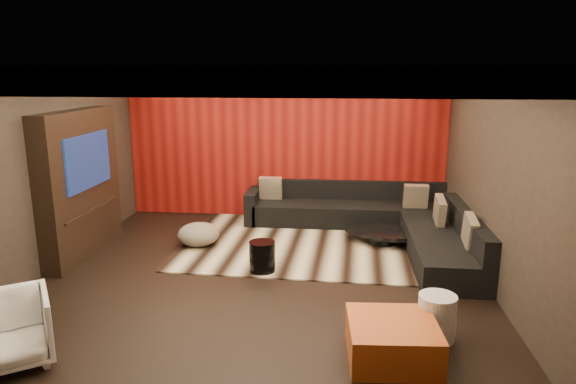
# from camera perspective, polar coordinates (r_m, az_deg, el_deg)

# --- Properties ---
(floor) EXTENTS (6.00, 6.00, 0.02)m
(floor) POSITION_cam_1_polar(r_m,az_deg,el_deg) (7.21, -2.90, -9.28)
(floor) COLOR black
(floor) RESTS_ON ground
(ceiling) EXTENTS (6.00, 6.00, 0.02)m
(ceiling) POSITION_cam_1_polar(r_m,az_deg,el_deg) (6.65, -3.19, 13.74)
(ceiling) COLOR silver
(ceiling) RESTS_ON ground
(wall_back) EXTENTS (6.00, 0.02, 2.80)m
(wall_back) POSITION_cam_1_polar(r_m,az_deg,el_deg) (9.73, -0.31, 5.33)
(wall_back) COLOR black
(wall_back) RESTS_ON ground
(wall_left) EXTENTS (0.02, 6.00, 2.80)m
(wall_left) POSITION_cam_1_polar(r_m,az_deg,el_deg) (7.84, -25.36, 2.05)
(wall_left) COLOR black
(wall_left) RESTS_ON ground
(wall_right) EXTENTS (0.02, 6.00, 2.80)m
(wall_right) POSITION_cam_1_polar(r_m,az_deg,el_deg) (7.00, 22.13, 1.12)
(wall_right) COLOR black
(wall_right) RESTS_ON ground
(red_feature_wall) EXTENTS (5.98, 0.05, 2.78)m
(red_feature_wall) POSITION_cam_1_polar(r_m,az_deg,el_deg) (9.69, -0.33, 5.30)
(red_feature_wall) COLOR #6B0C0A
(red_feature_wall) RESTS_ON ground
(soffit_back) EXTENTS (6.00, 0.60, 0.22)m
(soffit_back) POSITION_cam_1_polar(r_m,az_deg,el_deg) (9.33, -0.53, 12.93)
(soffit_back) COLOR silver
(soffit_back) RESTS_ON ground
(soffit_front) EXTENTS (6.00, 0.60, 0.22)m
(soffit_front) POSITION_cam_1_polar(r_m,az_deg,el_deg) (4.01, -9.33, 12.09)
(soffit_front) COLOR silver
(soffit_front) RESTS_ON ground
(soffit_left) EXTENTS (0.60, 4.80, 0.22)m
(soffit_left) POSITION_cam_1_polar(r_m,az_deg,el_deg) (7.56, -24.30, 11.66)
(soffit_left) COLOR silver
(soffit_left) RESTS_ON ground
(soffit_right) EXTENTS (0.60, 4.80, 0.22)m
(soffit_right) POSITION_cam_1_polar(r_m,az_deg,el_deg) (6.78, 20.53, 11.92)
(soffit_right) COLOR silver
(soffit_right) RESTS_ON ground
(cove_back) EXTENTS (4.80, 0.08, 0.04)m
(cove_back) POSITION_cam_1_polar(r_m,az_deg,el_deg) (8.99, -0.77, 12.34)
(cove_back) COLOR #FFD899
(cove_back) RESTS_ON ground
(cove_front) EXTENTS (4.80, 0.08, 0.04)m
(cove_front) POSITION_cam_1_polar(r_m,az_deg,el_deg) (4.34, -8.11, 11.03)
(cove_front) COLOR #FFD899
(cove_front) RESTS_ON ground
(cove_left) EXTENTS (0.08, 4.80, 0.04)m
(cove_left) POSITION_cam_1_polar(r_m,az_deg,el_deg) (7.40, -21.90, 11.16)
(cove_left) COLOR #FFD899
(cove_left) RESTS_ON ground
(cove_right) EXTENTS (0.08, 4.80, 0.04)m
(cove_right) POSITION_cam_1_polar(r_m,az_deg,el_deg) (6.70, 17.60, 11.35)
(cove_right) COLOR #FFD899
(cove_right) RESTS_ON ground
(tv_surround) EXTENTS (0.30, 2.00, 2.20)m
(tv_surround) POSITION_cam_1_polar(r_m,az_deg,el_deg) (8.33, -22.11, 0.85)
(tv_surround) COLOR black
(tv_surround) RESTS_ON ground
(tv_screen) EXTENTS (0.04, 1.30, 0.80)m
(tv_screen) POSITION_cam_1_polar(r_m,az_deg,el_deg) (8.19, -21.34, 3.22)
(tv_screen) COLOR black
(tv_screen) RESTS_ON ground
(tv_shelf) EXTENTS (0.04, 1.60, 0.04)m
(tv_shelf) POSITION_cam_1_polar(r_m,az_deg,el_deg) (8.34, -20.90, -1.85)
(tv_shelf) COLOR black
(tv_shelf) RESTS_ON ground
(rug) EXTENTS (4.11, 3.15, 0.02)m
(rug) POSITION_cam_1_polar(r_m,az_deg,el_deg) (8.41, 2.28, -5.75)
(rug) COLOR #C6B691
(rug) RESTS_ON floor
(coffee_table) EXTENTS (1.64, 1.64, 0.21)m
(coffee_table) POSITION_cam_1_polar(r_m,az_deg,el_deg) (8.53, 10.34, -4.87)
(coffee_table) COLOR black
(coffee_table) RESTS_ON rug
(drum_stool) EXTENTS (0.39, 0.39, 0.43)m
(drum_stool) POSITION_cam_1_polar(r_m,az_deg,el_deg) (7.22, -2.89, -7.16)
(drum_stool) COLOR black
(drum_stool) RESTS_ON rug
(striped_pouf) EXTENTS (0.70, 0.70, 0.36)m
(striped_pouf) POSITION_cam_1_polar(r_m,az_deg,el_deg) (8.37, -9.91, -4.65)
(striped_pouf) COLOR beige
(striped_pouf) RESTS_ON rug
(white_side_table) EXTENTS (0.41, 0.41, 0.49)m
(white_side_table) POSITION_cam_1_polar(r_m,az_deg,el_deg) (5.74, 16.19, -13.24)
(white_side_table) COLOR silver
(white_side_table) RESTS_ON floor
(orange_ottoman) EXTENTS (0.91, 0.91, 0.38)m
(orange_ottoman) POSITION_cam_1_polar(r_m,az_deg,el_deg) (5.33, 11.51, -15.85)
(orange_ottoman) COLOR #9E3D14
(orange_ottoman) RESTS_ON floor
(armchair) EXTENTS (1.03, 1.04, 0.69)m
(armchair) POSITION_cam_1_polar(r_m,az_deg,el_deg) (5.74, -28.60, -13.35)
(armchair) COLOR white
(armchair) RESTS_ON floor
(sectional_sofa) EXTENTS (3.65, 3.50, 0.75)m
(sectional_sofa) POSITION_cam_1_polar(r_m,az_deg,el_deg) (8.83, 10.17, -3.29)
(sectional_sofa) COLOR black
(sectional_sofa) RESTS_ON floor
(throw_pillows) EXTENTS (3.34, 2.71, 0.50)m
(throw_pillows) POSITION_cam_1_polar(r_m,az_deg,el_deg) (8.55, 11.42, -1.41)
(throw_pillows) COLOR #C9B393
(throw_pillows) RESTS_ON sectional_sofa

